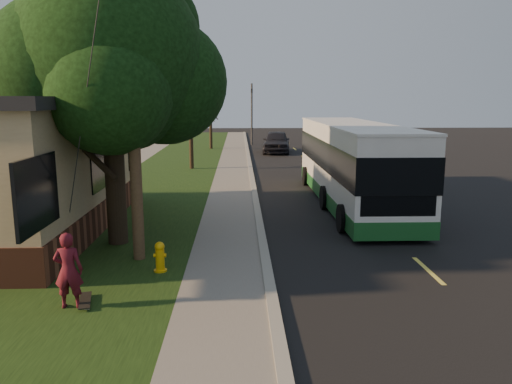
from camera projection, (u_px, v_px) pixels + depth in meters
ground at (267, 273)px, 12.22m from camera, size 120.00×120.00×0.00m
road at (344, 194)px, 22.18m from camera, size 8.00×80.00×0.01m
curb at (254, 193)px, 22.03m from camera, size 0.25×80.00×0.12m
sidewalk at (232, 194)px, 22.00m from camera, size 2.00×80.00×0.08m
grass_verge at (152, 195)px, 21.89m from camera, size 5.00×80.00×0.07m
fire_hydrant at (160, 257)px, 12.05m from camera, size 0.32×0.32×0.74m
utility_pole at (131, 81)px, 12.23m from camera, size 2.86×3.21×9.07m
leafy_tree at (111, 63)px, 13.73m from camera, size 6.30×6.00×7.80m
bare_tree_near at (191, 134)px, 29.38m from camera, size 1.38×1.21×4.31m
bare_tree_far at (211, 125)px, 41.21m from camera, size 1.38×1.21×4.03m
traffic_signal at (252, 110)px, 45.04m from camera, size 0.18×0.22×5.50m
transit_bus at (352, 161)px, 19.87m from camera, size 2.76×11.95×3.23m
skateboarder at (68, 270)px, 9.89m from camera, size 0.59×0.40×1.56m
skateboard_main at (85, 301)px, 10.20m from camera, size 0.43×0.92×0.08m
dumpster at (32, 183)px, 21.22m from camera, size 1.66×1.52×1.19m
distant_car at (276, 142)px, 38.98m from camera, size 2.49×5.21×1.72m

